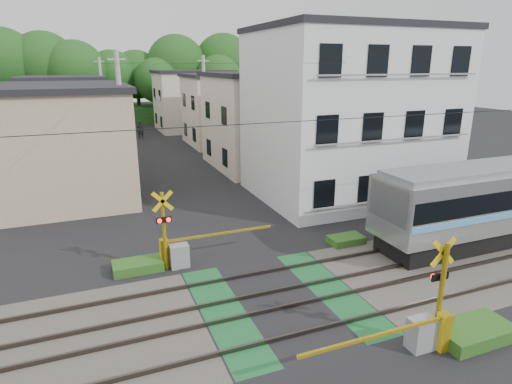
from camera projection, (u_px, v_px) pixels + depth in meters
name	position (u px, v px, depth m)	size (l,w,h in m)	color
ground	(280.00, 301.00, 13.86)	(120.00, 120.00, 0.00)	black
track_bed	(280.00, 300.00, 13.85)	(120.00, 120.00, 0.14)	#47423A
crossing_signal_near	(426.00, 326.00, 11.32)	(4.74, 0.65, 3.09)	yellow
crossing_signal_far	(176.00, 249.00, 15.99)	(4.74, 0.65, 3.09)	yellow
apartment_block	(348.00, 114.00, 23.98)	(10.20, 8.36, 9.30)	silver
houses_row	(154.00, 115.00, 36.08)	(22.07, 31.35, 6.80)	tan
tree_hill	(118.00, 77.00, 55.27)	(40.00, 12.88, 11.50)	#204F1A
catenary	(437.00, 173.00, 14.95)	(60.00, 5.04, 7.00)	#2D2D33
utility_poles	(143.00, 109.00, 32.79)	(7.90, 42.00, 8.00)	#A5A5A0
pedestrian	(140.00, 130.00, 43.71)	(0.67, 0.44, 1.83)	#1F2427
weed_patches	(328.00, 287.00, 14.35)	(10.25, 8.80, 0.40)	#2D5E1E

